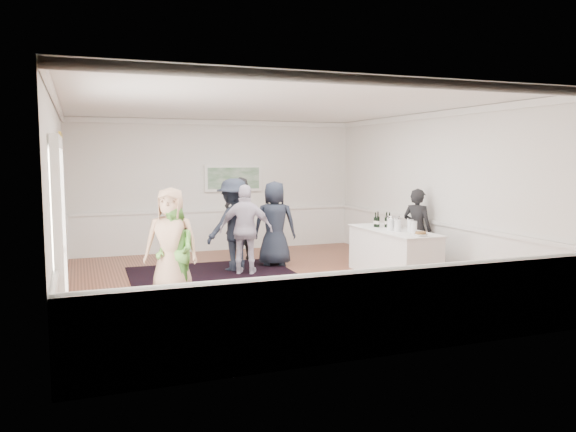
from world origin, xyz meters
name	(u,v)px	position (x,y,z in m)	size (l,w,h in m)	color
floor	(269,284)	(0.00, 0.00, 0.00)	(8.00, 8.00, 0.00)	brown
ceiling	(269,106)	(0.00, 0.00, 3.20)	(7.00, 8.00, 0.02)	white
wall_left	(58,202)	(-3.50, 0.00, 1.60)	(0.02, 8.00, 3.20)	white
wall_right	(434,192)	(3.50, 0.00, 1.60)	(0.02, 8.00, 3.20)	white
wall_back	(217,186)	(0.00, 4.00, 1.60)	(7.00, 0.02, 3.20)	white
wall_front	(382,219)	(0.00, -4.00, 1.60)	(7.00, 0.02, 3.20)	white
wainscoting	(269,257)	(0.00, 0.00, 0.50)	(7.00, 8.00, 1.00)	white
mirror	(63,185)	(-3.45, 1.30, 1.80)	(0.05, 1.25, 1.85)	gold
doorway	(59,227)	(-3.45, -1.90, 1.42)	(0.10, 1.78, 2.56)	white
landscape_painting	(233,178)	(0.40, 3.95, 1.78)	(1.44, 0.06, 0.66)	white
area_rug	(222,283)	(-0.81, 0.32, 0.01)	(3.16, 4.15, 0.02)	black
serving_table	(393,253)	(2.45, -0.21, 0.46)	(0.85, 2.24, 0.91)	white
bartender	(417,230)	(3.20, 0.12, 0.83)	(0.61, 0.40, 1.67)	black
guest_tan	(171,242)	(-1.79, -0.26, 0.90)	(0.88, 0.57, 1.81)	tan
guest_green	(175,252)	(-1.75, -0.37, 0.75)	(0.73, 0.57, 1.50)	#61AC44
guest_lilac	(246,230)	(-0.15, 0.98, 0.88)	(1.04, 0.43, 1.77)	silver
guest_dark_a	(234,225)	(-0.27, 1.41, 0.94)	(1.21, 0.69, 1.87)	#1C222F
guest_dark_b	(240,219)	(0.15, 2.51, 0.93)	(0.68, 0.44, 1.85)	black
guest_navy	(275,224)	(0.66, 1.60, 0.90)	(0.88, 0.57, 1.80)	#1C222F
wine_bottles	(382,219)	(2.48, 0.27, 1.06)	(0.35, 0.31, 0.31)	black
juice_pitchers	(403,225)	(2.47, -0.51, 1.03)	(0.41, 0.58, 0.24)	#66A43A
ice_bucket	(393,222)	(2.56, 0.00, 1.02)	(0.26, 0.26, 0.24)	silver
nut_bowl	(421,234)	(2.43, -1.15, 0.94)	(0.23, 0.23, 0.08)	white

